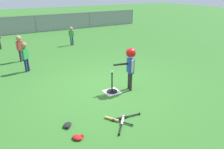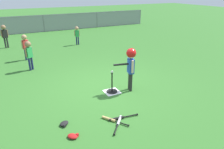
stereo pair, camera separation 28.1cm
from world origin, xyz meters
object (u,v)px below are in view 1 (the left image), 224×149
object	(u,v)px
spare_bat_wood	(115,120)
spare_bat_silver	(122,122)
baseball_on_tee	(112,72)
fielder_near_right	(25,53)
fielder_deep_left	(20,45)
batting_tee	(112,89)
glove_by_plate	(78,137)
batter_child	(130,61)
spare_bat_black	(123,118)
glove_near_bats	(67,125)
fielder_deep_right	(71,33)

from	to	relation	value
spare_bat_wood	spare_bat_silver	bearing A→B (deg)	-57.28
baseball_on_tee	fielder_near_right	distance (m)	3.49
spare_bat_silver	spare_bat_wood	xyz separation A→B (m)	(-0.10, 0.16, 0.00)
fielder_deep_left	baseball_on_tee	bearing A→B (deg)	-66.67
batting_tee	glove_by_plate	xyz separation A→B (m)	(-1.63, -1.46, -0.05)
baseball_on_tee	spare_bat_wood	distance (m)	1.58
batting_tee	batter_child	distance (m)	0.99
spare_bat_black	glove_near_bats	size ratio (longest dim) A/B	2.64
fielder_deep_right	glove_by_plate	size ratio (longest dim) A/B	3.59
spare_bat_wood	spare_bat_black	bearing A→B (deg)	-6.39
glove_near_bats	baseball_on_tee	bearing A→B (deg)	29.56
fielder_near_right	batter_child	bearing A→B (deg)	-52.26
batting_tee	spare_bat_wood	bearing A→B (deg)	-117.57
batter_child	fielder_deep_right	xyz separation A→B (m)	(0.34, 5.93, -0.29)
fielder_deep_right	spare_bat_silver	xyz separation A→B (m)	(-1.44, -7.25, -0.60)
fielder_near_right	fielder_deep_left	world-z (taller)	fielder_near_right
baseball_on_tee	fielder_deep_right	bearing A→B (deg)	81.45
fielder_near_right	spare_bat_silver	xyz separation A→B (m)	(1.29, -4.41, -0.67)
baseball_on_tee	batter_child	size ratio (longest dim) A/B	0.06
spare_bat_silver	spare_bat_wood	distance (m)	0.19
glove_by_plate	glove_near_bats	xyz separation A→B (m)	(-0.05, 0.50, 0.00)
fielder_deep_left	fielder_deep_right	xyz separation A→B (m)	(2.73, 1.50, -0.06)
batting_tee	fielder_deep_left	bearing A→B (deg)	113.33
spare_bat_black	glove_by_plate	distance (m)	1.17
batting_tee	batter_child	size ratio (longest dim) A/B	0.46
fielder_near_right	glove_near_bats	distance (m)	3.97
spare_bat_silver	baseball_on_tee	bearing A→B (deg)	68.48
batter_child	spare_bat_wood	xyz separation A→B (m)	(-1.20, -1.16, -0.88)
baseball_on_tee	spare_bat_wood	bearing A→B (deg)	-117.57
baseball_on_tee	batter_child	xyz separation A→B (m)	(0.53, -0.13, 0.28)
fielder_deep_left	glove_by_plate	world-z (taller)	fielder_deep_left
baseball_on_tee	fielder_deep_left	world-z (taller)	fielder_deep_left
spare_bat_black	glove_near_bats	bearing A→B (deg)	163.29
glove_near_bats	batter_child	bearing A→B (deg)	20.42
baseball_on_tee	spare_bat_wood	xyz separation A→B (m)	(-0.67, -1.29, -0.60)
fielder_near_right	spare_bat_black	size ratio (longest dim) A/B	1.52
fielder_deep_left	fielder_deep_right	bearing A→B (deg)	28.83
spare_bat_black	glove_near_bats	distance (m)	1.26
fielder_near_right	fielder_deep_left	xyz separation A→B (m)	(0.01, 1.34, -0.01)
batting_tee	glove_by_plate	distance (m)	2.19
batter_child	fielder_deep_left	distance (m)	5.03
batting_tee	fielder_deep_left	world-z (taller)	fielder_deep_left
baseball_on_tee	glove_near_bats	distance (m)	2.02
glove_near_bats	batting_tee	bearing A→B (deg)	29.56
fielder_deep_right	glove_near_bats	xyz separation A→B (m)	(-2.55, -6.75, -0.59)
spare_bat_black	baseball_on_tee	bearing A→B (deg)	70.19
spare_bat_wood	glove_by_plate	world-z (taller)	glove_by_plate
fielder_near_right	spare_bat_black	distance (m)	4.54
baseball_on_tee	fielder_deep_left	size ratio (longest dim) A/B	0.07
spare_bat_silver	spare_bat_wood	size ratio (longest dim) A/B	0.92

